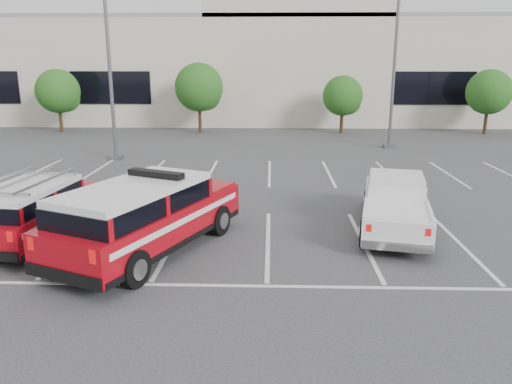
# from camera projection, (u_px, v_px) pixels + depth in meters

# --- Properties ---
(ground) EXTENTS (120.00, 120.00, 0.00)m
(ground) POSITION_uv_depth(u_px,v_px,m) (268.00, 242.00, 14.14)
(ground) COLOR #353537
(ground) RESTS_ON ground
(stall_markings) EXTENTS (23.00, 15.00, 0.01)m
(stall_markings) POSITION_uv_depth(u_px,v_px,m) (269.00, 199.00, 18.48)
(stall_markings) COLOR silver
(stall_markings) RESTS_ON ground
(convention_building) EXTENTS (60.00, 16.99, 13.20)m
(convention_building) POSITION_uv_depth(u_px,v_px,m) (273.00, 63.00, 43.71)
(convention_building) COLOR beige
(convention_building) RESTS_ON ground
(tree_left) EXTENTS (3.07, 3.07, 4.42)m
(tree_left) POSITION_uv_depth(u_px,v_px,m) (60.00, 93.00, 35.17)
(tree_left) COLOR #3F2B19
(tree_left) RESTS_ON ground
(tree_mid_left) EXTENTS (3.37, 3.37, 4.85)m
(tree_mid_left) POSITION_uv_depth(u_px,v_px,m) (200.00, 89.00, 34.80)
(tree_mid_left) COLOR #3F2B19
(tree_mid_left) RESTS_ON ground
(tree_mid_right) EXTENTS (2.77, 2.77, 3.99)m
(tree_mid_right) POSITION_uv_depth(u_px,v_px,m) (344.00, 97.00, 34.64)
(tree_mid_right) COLOR #3F2B19
(tree_mid_right) RESTS_ON ground
(tree_right) EXTENTS (3.07, 3.07, 4.42)m
(tree_right) POSITION_uv_depth(u_px,v_px,m) (490.00, 94.00, 34.27)
(tree_right) COLOR #3F2B19
(tree_right) RESTS_ON ground
(light_pole_left) EXTENTS (0.90, 0.60, 10.24)m
(light_pole_left) POSITION_uv_depth(u_px,v_px,m) (109.00, 56.00, 24.64)
(light_pole_left) COLOR #59595E
(light_pole_left) RESTS_ON ground
(light_pole_mid) EXTENTS (0.90, 0.60, 10.24)m
(light_pole_mid) POSITION_uv_depth(u_px,v_px,m) (395.00, 57.00, 28.05)
(light_pole_mid) COLOR #59595E
(light_pole_mid) RESTS_ON ground
(fire_chief_suv) EXTENTS (4.46, 6.46, 2.14)m
(fire_chief_suv) POSITION_uv_depth(u_px,v_px,m) (147.00, 221.00, 13.17)
(fire_chief_suv) COLOR #990711
(fire_chief_suv) RESTS_ON ground
(white_pickup) EXTENTS (2.84, 5.49, 1.61)m
(white_pickup) POSITION_uv_depth(u_px,v_px,m) (395.00, 209.00, 15.08)
(white_pickup) COLOR silver
(white_pickup) RESTS_ON ground
(ladder_suv) EXTENTS (2.41, 4.99, 1.90)m
(ladder_suv) POSITION_uv_depth(u_px,v_px,m) (36.00, 214.00, 14.18)
(ladder_suv) COLOR #990711
(ladder_suv) RESTS_ON ground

